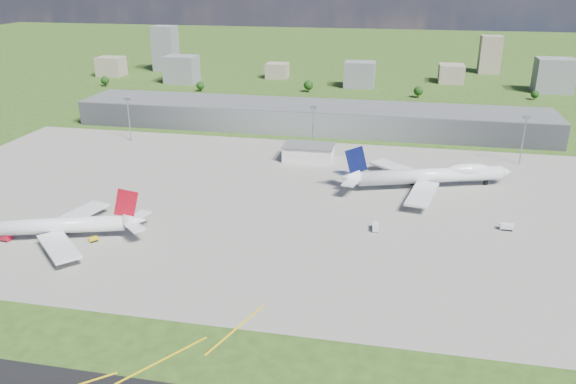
% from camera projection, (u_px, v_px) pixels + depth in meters
% --- Properties ---
extents(ground, '(1400.00, 1400.00, 0.00)m').
position_uv_depth(ground, '(306.00, 134.00, 349.21)').
color(ground, '#2D4816').
rests_on(ground, ground).
extents(apron, '(360.00, 190.00, 0.08)m').
position_uv_depth(apron, '(286.00, 202.00, 247.06)').
color(apron, gray).
rests_on(apron, ground).
extents(terminal, '(300.00, 42.00, 15.00)m').
position_uv_depth(terminal, '(310.00, 117.00, 360.13)').
color(terminal, slate).
rests_on(terminal, ground).
extents(ops_building, '(26.00, 16.00, 8.00)m').
position_uv_depth(ops_building, '(309.00, 153.00, 300.31)').
color(ops_building, silver).
rests_on(ops_building, ground).
extents(mast_west, '(3.50, 2.00, 25.90)m').
position_uv_depth(mast_west, '(128.00, 112.00, 329.18)').
color(mast_west, gray).
rests_on(mast_west, ground).
extents(mast_center, '(3.50, 2.00, 25.90)m').
position_uv_depth(mast_center, '(313.00, 121.00, 308.96)').
color(mast_center, gray).
rests_on(mast_center, ground).
extents(mast_east, '(3.50, 2.00, 25.90)m').
position_uv_depth(mast_east, '(524.00, 132.00, 288.73)').
color(mast_east, gray).
rests_on(mast_east, ground).
extents(airliner_red_twin, '(69.70, 53.14, 19.55)m').
position_uv_depth(airliner_red_twin, '(53.00, 226.00, 211.24)').
color(airliner_red_twin, silver).
rests_on(airliner_red_twin, ground).
extents(airliner_blue_quad, '(80.77, 61.83, 21.73)m').
position_uv_depth(airliner_blue_quad, '(431.00, 176.00, 261.25)').
color(airliner_blue_quad, silver).
rests_on(airliner_blue_quad, ground).
extents(fire_truck, '(7.39, 3.31, 3.23)m').
position_uv_depth(fire_truck, '(2.00, 236.00, 211.40)').
color(fire_truck, '#B60D24').
rests_on(fire_truck, ground).
extents(tug_yellow, '(3.61, 3.79, 1.69)m').
position_uv_depth(tug_yellow, '(93.00, 240.00, 210.63)').
color(tug_yellow, '#D9BC0C').
rests_on(tug_yellow, ground).
extents(van_white_near, '(2.79, 5.52, 2.71)m').
position_uv_depth(van_white_near, '(376.00, 227.00, 219.64)').
color(van_white_near, silver).
rests_on(van_white_near, ground).
extents(van_white_far, '(5.18, 2.66, 2.61)m').
position_uv_depth(van_white_far, '(507.00, 227.00, 219.89)').
color(van_white_far, white).
rests_on(van_white_far, ground).
extents(bldg_far_w, '(24.00, 20.00, 18.00)m').
position_uv_depth(bldg_far_w, '(111.00, 66.00, 541.36)').
color(bldg_far_w, gray).
rests_on(bldg_far_w, ground).
extents(bldg_w, '(28.00, 22.00, 24.00)m').
position_uv_depth(bldg_w, '(181.00, 69.00, 507.32)').
color(bldg_w, slate).
rests_on(bldg_w, ground).
extents(bldg_cw, '(20.00, 18.00, 14.00)m').
position_uv_depth(bldg_cw, '(277.00, 71.00, 530.91)').
color(bldg_cw, gray).
rests_on(bldg_cw, ground).
extents(bldg_c, '(26.00, 20.00, 22.00)m').
position_uv_depth(bldg_c, '(360.00, 75.00, 487.38)').
color(bldg_c, slate).
rests_on(bldg_c, ground).
extents(bldg_ce, '(22.00, 24.00, 16.00)m').
position_uv_depth(bldg_ce, '(451.00, 73.00, 510.24)').
color(bldg_ce, gray).
rests_on(bldg_ce, ground).
extents(bldg_e, '(30.00, 22.00, 28.00)m').
position_uv_depth(bldg_e, '(554.00, 75.00, 465.98)').
color(bldg_e, slate).
rests_on(bldg_e, ground).
extents(bldg_tall_w, '(22.00, 20.00, 44.00)m').
position_uv_depth(bldg_tall_w, '(165.00, 48.00, 565.71)').
color(bldg_tall_w, slate).
rests_on(bldg_tall_w, ground).
extents(bldg_tall_e, '(20.00, 18.00, 36.00)m').
position_uv_depth(bldg_tall_e, '(490.00, 54.00, 553.92)').
color(bldg_tall_e, gray).
rests_on(bldg_tall_e, ground).
extents(tree_far_w, '(7.20, 7.20, 8.80)m').
position_uv_depth(tree_far_w, '(105.00, 80.00, 493.50)').
color(tree_far_w, '#382314').
rests_on(tree_far_w, ground).
extents(tree_w, '(6.75, 6.75, 8.25)m').
position_uv_depth(tree_w, '(200.00, 86.00, 472.51)').
color(tree_w, '#382314').
rests_on(tree_w, ground).
extents(tree_c, '(8.10, 8.10, 9.90)m').
position_uv_depth(tree_c, '(309.00, 85.00, 469.28)').
color(tree_c, '#382314').
rests_on(tree_c, ground).
extents(tree_e, '(7.65, 7.65, 9.35)m').
position_uv_depth(tree_e, '(418.00, 91.00, 448.29)').
color(tree_e, '#382314').
rests_on(tree_e, ground).
extents(tree_far_e, '(6.30, 6.30, 7.70)m').
position_uv_depth(tree_far_e, '(535.00, 94.00, 441.22)').
color(tree_far_e, '#382314').
rests_on(tree_far_e, ground).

